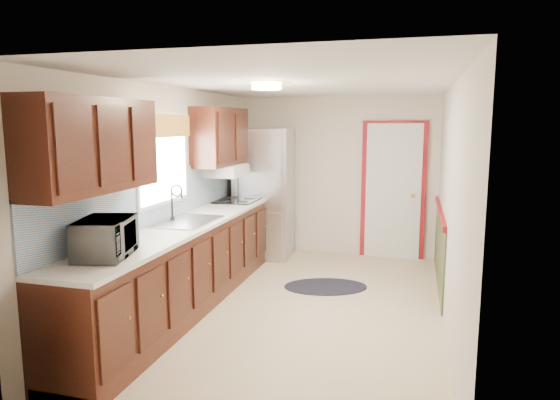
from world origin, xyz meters
The scene contains 8 objects.
room_shell centered at (0.00, 0.00, 1.20)m, with size 3.20×5.20×2.52m.
kitchen_run centered at (-1.24, -0.29, 0.81)m, with size 0.63×4.00×2.20m.
back_wall_trim centered at (0.99, 2.21, 0.89)m, with size 1.12×2.30×2.08m.
ceiling_fixture centered at (-0.30, -0.20, 2.36)m, with size 0.30×0.30×0.06m, color #FFD88C.
microwave centered at (-1.20, -1.67, 1.13)m, with size 0.56×0.31×0.38m, color white.
refrigerator centered at (-1.02, 2.05, 0.96)m, with size 0.86×0.83×1.92m.
rug centered at (0.15, 0.81, 0.01)m, with size 1.02×0.66×0.01m, color black.
cooktop centered at (-1.19, 1.33, 0.95)m, with size 0.52×0.63×0.02m, color black.
Camera 1 is at (1.17, -5.04, 1.99)m, focal length 32.00 mm.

